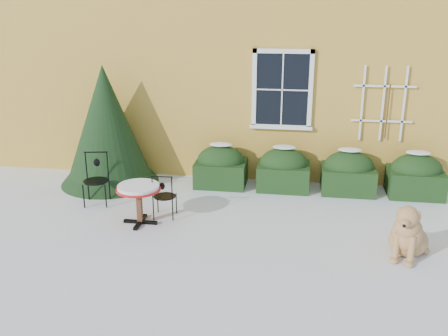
% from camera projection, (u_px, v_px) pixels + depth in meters
% --- Properties ---
extents(ground, '(80.00, 80.00, 0.00)m').
position_uv_depth(ground, '(215.00, 240.00, 8.11)').
color(ground, white).
rests_on(ground, ground).
extents(house, '(12.40, 8.40, 6.40)m').
position_uv_depth(house, '(257.00, 19.00, 13.65)').
color(house, gold).
rests_on(house, ground).
extents(hedge_row, '(4.95, 0.80, 0.91)m').
position_uv_depth(hedge_row, '(316.00, 171.00, 10.13)').
color(hedge_row, black).
rests_on(hedge_row, ground).
extents(evergreen_shrub, '(2.06, 2.06, 2.49)m').
position_uv_depth(evergreen_shrub, '(107.00, 137.00, 10.39)').
color(evergreen_shrub, black).
rests_on(evergreen_shrub, ground).
extents(bistro_table, '(0.77, 0.77, 0.71)m').
position_uv_depth(bistro_table, '(139.00, 192.00, 8.52)').
color(bistro_table, black).
rests_on(bistro_table, ground).
extents(patio_chair_near, '(0.40, 0.40, 0.83)m').
position_uv_depth(patio_chair_near, '(164.00, 196.00, 8.83)').
color(patio_chair_near, black).
rests_on(patio_chair_near, ground).
extents(patio_chair_far, '(0.51, 0.51, 0.98)m').
position_uv_depth(patio_chair_far, '(96.00, 179.00, 9.44)').
color(patio_chair_far, black).
rests_on(patio_chair_far, ground).
extents(dog, '(0.77, 0.99, 0.92)m').
position_uv_depth(dog, '(408.00, 235.00, 7.45)').
color(dog, tan).
rests_on(dog, ground).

